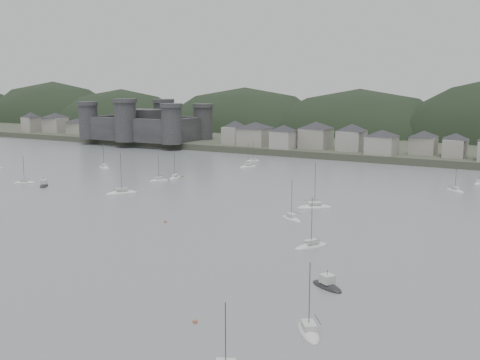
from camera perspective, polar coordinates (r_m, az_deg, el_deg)
The scene contains 8 objects.
ground at distance 107.03m, azimuth -20.89°, elevation -8.98°, with size 900.00×900.00×0.00m, color slate.
far_shore_land at distance 368.05m, azimuth 17.53°, elevation 4.24°, with size 900.00×250.00×3.00m, color #383D2D.
forested_ridge at distance 343.53m, azimuth 17.26°, elevation 1.76°, with size 851.55×103.94×102.57m.
castle at distance 315.30m, azimuth -9.36°, elevation 5.47°, with size 66.00×43.00×20.00m.
moored_fleet at distance 155.61m, azimuth -1.63°, elevation -2.57°, with size 260.17×175.28×13.40m.
motor_launch_near at distance 96.50m, azimuth 8.61°, elevation -10.29°, with size 7.17×5.48×3.65m.
motor_launch_far at distance 196.23m, azimuth -18.83°, elevation -0.50°, with size 6.30×6.79×3.65m.
mooring_buoys at distance 139.23m, azimuth -5.63°, elevation -4.08°, with size 192.47×102.82×0.70m.
Camera 1 is at (80.14, -62.84, 32.93)m, focal length 43.11 mm.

